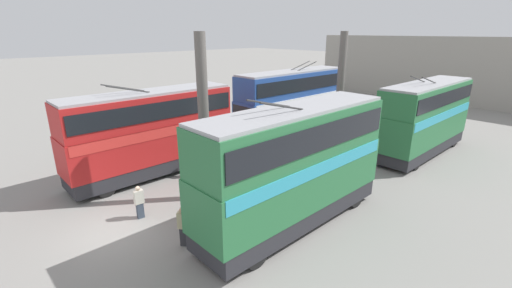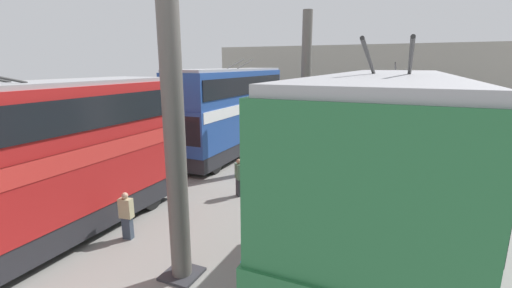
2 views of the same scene
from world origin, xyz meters
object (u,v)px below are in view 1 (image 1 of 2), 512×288
(oil_drum, at_px, (318,134))
(person_aisle_foreground, at_px, (139,201))
(bus_right_far, at_px, (292,99))
(person_by_left_row, at_px, (183,225))
(person_aisle_midway, at_px, (269,151))
(bus_left_far, at_px, (425,114))
(bus_left_near, at_px, (295,161))
(bus_right_near, at_px, (152,128))
(person_by_right_row, at_px, (193,163))

(oil_drum, bearing_deg, person_aisle_foreground, -173.56)
(bus_right_far, distance_m, person_by_left_row, 16.99)
(person_aisle_midway, bearing_deg, oil_drum, -126.74)
(bus_left_far, relative_size, person_aisle_foreground, 6.00)
(person_by_left_row, relative_size, person_aisle_foreground, 1.07)
(bus_left_near, xyz_separation_m, bus_left_far, (13.62, -0.00, -0.18))
(bus_right_near, distance_m, person_by_right_row, 3.14)
(bus_right_near, height_order, oil_drum, bus_right_near)
(bus_left_near, bearing_deg, person_by_left_row, 156.93)
(person_by_right_row, relative_size, person_aisle_foreground, 0.98)
(person_by_right_row, xyz_separation_m, oil_drum, (11.37, -0.58, -0.38))
(bus_left_far, bearing_deg, person_aisle_foreground, 164.36)
(oil_drum, bearing_deg, person_aisle_midway, -170.92)
(bus_right_far, xyz_separation_m, person_aisle_midway, (-6.20, -3.58, -2.13))
(bus_left_far, distance_m, person_aisle_midway, 11.10)
(person_by_left_row, bearing_deg, oil_drum, 159.55)
(person_by_right_row, xyz_separation_m, person_aisle_foreground, (-4.44, -2.37, 0.02))
(person_by_left_row, distance_m, oil_drum, 16.28)
(bus_right_far, height_order, person_by_right_row, bus_right_far)
(bus_left_far, distance_m, person_aisle_foreground, 19.21)
(bus_right_far, xyz_separation_m, person_by_right_row, (-10.96, -1.95, -2.17))
(bus_left_near, relative_size, oil_drum, 10.87)
(person_by_left_row, xyz_separation_m, oil_drum, (15.47, 5.04, -0.46))
(bus_right_near, xyz_separation_m, oil_drum, (12.77, -2.53, -2.41))
(person_aisle_midway, bearing_deg, bus_left_far, -168.39)
(person_by_right_row, height_order, oil_drum, person_by_right_row)
(person_by_left_row, bearing_deg, bus_right_near, -148.13)
(bus_right_near, bearing_deg, person_aisle_midway, -30.17)
(bus_right_near, xyz_separation_m, person_by_left_row, (-2.70, -7.57, -1.95))
(bus_left_near, relative_size, bus_left_far, 1.01)
(bus_left_far, distance_m, person_by_left_row, 18.27)
(person_by_right_row, bearing_deg, bus_left_far, -36.54)
(bus_left_near, distance_m, bus_left_far, 13.62)
(person_by_right_row, bearing_deg, bus_right_near, 117.63)
(bus_left_near, xyz_separation_m, oil_drum, (11.02, 6.94, -2.58))
(person_by_right_row, relative_size, oil_drum, 1.77)
(person_by_left_row, bearing_deg, person_by_right_row, -164.64)
(person_aisle_midway, height_order, person_aisle_foreground, person_aisle_midway)
(bus_right_far, bearing_deg, person_by_left_row, -153.33)
(bus_left_far, bearing_deg, person_by_left_row, 174.01)
(bus_left_far, xyz_separation_m, person_aisle_midway, (-9.20, 5.88, -1.98))
(bus_left_near, distance_m, person_by_right_row, 7.84)
(bus_left_far, xyz_separation_m, person_by_left_row, (-18.07, 1.90, -1.94))
(bus_left_far, xyz_separation_m, bus_right_far, (-3.00, 9.46, 0.15))
(bus_left_far, height_order, person_by_right_row, bus_left_far)
(bus_right_far, height_order, oil_drum, bus_right_far)
(bus_right_near, bearing_deg, bus_left_near, -79.53)
(bus_right_near, distance_m, oil_drum, 13.24)
(bus_left_near, xyz_separation_m, bus_right_far, (10.61, 9.46, -0.03))
(oil_drum, bearing_deg, bus_left_far, -69.50)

